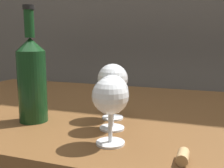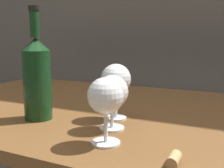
{
  "view_description": "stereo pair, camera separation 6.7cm",
  "coord_description": "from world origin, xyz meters",
  "px_view_note": "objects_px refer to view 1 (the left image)",
  "views": [
    {
      "loc": [
        0.23,
        -0.81,
        0.93
      ],
      "look_at": [
        0.01,
        -0.19,
        0.82
      ],
      "focal_mm": 43.7,
      "sensor_mm": 36.0,
      "label": 1
    },
    {
      "loc": [
        0.29,
        -0.79,
        0.93
      ],
      "look_at": [
        0.01,
        -0.19,
        0.82
      ],
      "focal_mm": 43.7,
      "sensor_mm": 36.0,
      "label": 2
    }
  ],
  "objects_px": {
    "wine_glass_merlot": "(112,93)",
    "wine_glass_amber": "(113,80)",
    "wine_glass_chardonnay": "(110,98)",
    "cork": "(183,157)",
    "wine_bottle": "(32,78)"
  },
  "relations": [
    {
      "from": "cork",
      "to": "wine_bottle",
      "type": "bearing_deg",
      "value": 163.46
    },
    {
      "from": "wine_bottle",
      "to": "wine_glass_amber",
      "type": "bearing_deg",
      "value": 25.35
    },
    {
      "from": "wine_glass_merlot",
      "to": "wine_glass_amber",
      "type": "bearing_deg",
      "value": 108.43
    },
    {
      "from": "wine_glass_chardonnay",
      "to": "wine_glass_amber",
      "type": "xyz_separation_m",
      "value": [
        -0.06,
        0.18,
        0.01
      ]
    },
    {
      "from": "wine_glass_chardonnay",
      "to": "cork",
      "type": "bearing_deg",
      "value": -13.57
    },
    {
      "from": "wine_glass_chardonnay",
      "to": "wine_bottle",
      "type": "relative_size",
      "value": 0.47
    },
    {
      "from": "wine_glass_merlot",
      "to": "wine_glass_amber",
      "type": "height_order",
      "value": "wine_glass_amber"
    },
    {
      "from": "wine_glass_merlot",
      "to": "cork",
      "type": "bearing_deg",
      "value": -35.29
    },
    {
      "from": "wine_glass_chardonnay",
      "to": "cork",
      "type": "distance_m",
      "value": 0.19
    },
    {
      "from": "cork",
      "to": "wine_glass_merlot",
      "type": "bearing_deg",
      "value": 144.71
    },
    {
      "from": "wine_bottle",
      "to": "wine_glass_chardonnay",
      "type": "bearing_deg",
      "value": -18.31
    },
    {
      "from": "wine_glass_chardonnay",
      "to": "cork",
      "type": "height_order",
      "value": "wine_glass_chardonnay"
    },
    {
      "from": "wine_glass_amber",
      "to": "wine_bottle",
      "type": "distance_m",
      "value": 0.22
    },
    {
      "from": "wine_glass_merlot",
      "to": "wine_bottle",
      "type": "bearing_deg",
      "value": -177.71
    },
    {
      "from": "wine_glass_chardonnay",
      "to": "wine_glass_merlot",
      "type": "relative_size",
      "value": 1.07
    }
  ]
}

